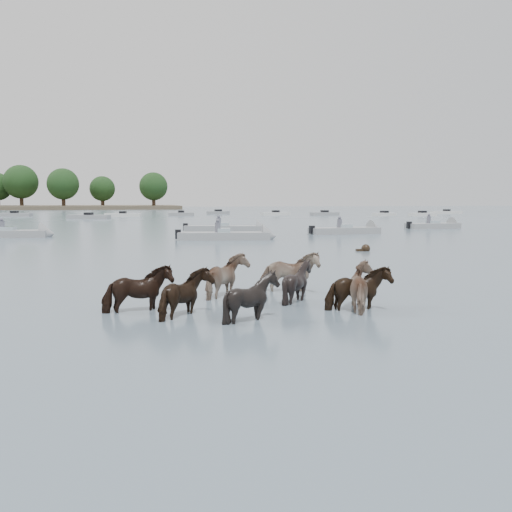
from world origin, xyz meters
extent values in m
plane|color=#495B69|center=(0.00, 0.00, 0.00)|extent=(400.00, 400.00, 0.00)
imported|color=black|center=(-4.67, 0.96, 0.41)|extent=(1.66, 1.00, 1.31)
imported|color=tan|center=(-2.31, 2.43, 0.43)|extent=(1.42, 1.56, 1.35)
imported|color=black|center=(-0.77, 1.36, 0.39)|extent=(1.22, 1.10, 1.26)
imported|color=#816D57|center=(-0.56, 2.72, 0.45)|extent=(1.74, 1.06, 1.37)
imported|color=black|center=(-3.63, 0.22, 0.39)|extent=(1.37, 1.50, 1.27)
imported|color=black|center=(-2.36, -0.47, 0.39)|extent=(1.42, 1.33, 1.27)
imported|color=black|center=(0.23, -0.02, 0.39)|extent=(1.51, 0.72, 1.26)
imported|color=#7B6453|center=(0.48, 0.08, 0.42)|extent=(1.29, 1.45, 1.33)
sphere|color=black|center=(6.65, 13.33, 0.12)|extent=(0.44, 0.44, 0.44)
cube|color=black|center=(6.40, 13.33, 0.02)|extent=(0.50, 0.22, 0.18)
cube|color=gray|center=(-12.64, 28.17, 0.20)|extent=(5.15, 1.94, 0.55)
cone|color=gray|center=(-10.12, 28.00, 0.20)|extent=(1.01, 1.66, 1.60)
cube|color=#99ADB7|center=(-12.64, 28.17, 0.55)|extent=(0.87, 1.17, 0.35)
cylinder|color=#595966|center=(-13.04, 28.17, 0.75)|extent=(0.36, 0.36, 0.70)
sphere|color=#595966|center=(-13.04, 28.17, 1.20)|extent=(0.24, 0.24, 0.24)
cube|color=gray|center=(1.20, 22.70, 0.20)|extent=(6.02, 2.59, 0.55)
cone|color=gray|center=(4.06, 22.19, 0.20)|extent=(1.17, 1.73, 1.60)
cube|color=#99ADB7|center=(1.20, 22.70, 0.55)|extent=(0.98, 1.24, 0.35)
cube|color=black|center=(-1.67, 23.21, 0.35)|extent=(0.41, 0.41, 0.60)
cylinder|color=#595966|center=(0.80, 22.70, 0.75)|extent=(0.36, 0.36, 0.70)
sphere|color=#595966|center=(0.80, 22.70, 1.20)|extent=(0.24, 0.24, 0.24)
cube|color=gray|center=(2.75, 31.49, 0.20)|extent=(6.40, 3.42, 0.55)
cone|color=gray|center=(5.70, 30.54, 0.20)|extent=(1.35, 1.80, 1.60)
cube|color=#99ADB7|center=(2.75, 31.49, 0.55)|extent=(1.10, 1.31, 0.35)
cube|color=black|center=(-0.21, 32.44, 0.35)|extent=(0.44, 0.44, 0.60)
cylinder|color=#595966|center=(2.35, 31.49, 0.75)|extent=(0.36, 0.36, 0.70)
sphere|color=#595966|center=(2.35, 31.49, 1.20)|extent=(0.24, 0.24, 0.24)
cube|color=gray|center=(11.03, 26.46, 0.20)|extent=(5.42, 2.01, 0.55)
cone|color=gray|center=(13.67, 26.67, 0.20)|extent=(1.02, 1.67, 1.60)
cube|color=#99ADB7|center=(11.03, 26.46, 0.55)|extent=(0.89, 1.18, 0.35)
cube|color=black|center=(8.38, 26.25, 0.35)|extent=(0.38, 0.38, 0.60)
cylinder|color=#595966|center=(10.63, 26.46, 0.75)|extent=(0.36, 0.36, 0.70)
sphere|color=#595966|center=(10.63, 26.46, 1.20)|extent=(0.24, 0.24, 0.24)
cube|color=gray|center=(21.58, 31.62, 0.20)|extent=(4.89, 1.90, 0.55)
cone|color=gray|center=(23.97, 31.77, 0.20)|extent=(1.00, 1.65, 1.60)
cube|color=#99ADB7|center=(21.58, 31.62, 0.55)|extent=(0.87, 1.17, 0.35)
cube|color=black|center=(19.19, 31.48, 0.35)|extent=(0.37, 0.37, 0.60)
cylinder|color=#595966|center=(21.18, 31.62, 0.75)|extent=(0.36, 0.36, 0.70)
sphere|color=#595966|center=(21.18, 31.62, 1.20)|extent=(0.24, 0.24, 0.24)
cube|color=gray|center=(-21.66, 79.07, 0.22)|extent=(5.34, 2.70, 0.60)
cube|color=black|center=(-21.66, 79.07, 0.60)|extent=(1.21, 1.21, 0.50)
cube|color=gray|center=(-9.77, 65.41, 0.22)|extent=(5.90, 3.41, 0.60)
cube|color=black|center=(-9.77, 65.41, 0.60)|extent=(1.29, 1.29, 0.50)
cube|color=silver|center=(-5.29, 72.90, 0.22)|extent=(5.51, 2.41, 0.60)
cube|color=black|center=(-5.29, 72.90, 0.60)|extent=(1.16, 1.16, 0.50)
cube|color=gray|center=(3.84, 76.63, 0.22)|extent=(4.25, 1.83, 0.60)
cube|color=black|center=(3.84, 76.63, 0.60)|extent=(1.08, 1.08, 0.50)
cube|color=gray|center=(11.39, 85.43, 0.22)|extent=(4.32, 2.93, 0.60)
cube|color=black|center=(11.39, 85.43, 0.60)|extent=(1.31, 1.31, 0.50)
cube|color=silver|center=(19.16, 74.72, 0.22)|extent=(5.03, 2.29, 0.60)
cube|color=black|center=(19.16, 74.72, 0.60)|extent=(1.15, 1.15, 0.50)
cube|color=gray|center=(27.12, 73.12, 0.22)|extent=(5.13, 2.58, 0.60)
cube|color=black|center=(27.12, 73.12, 0.60)|extent=(1.20, 1.20, 0.50)
cube|color=silver|center=(34.90, 67.22, 0.22)|extent=(4.53, 3.06, 0.60)
cube|color=black|center=(34.90, 67.22, 0.60)|extent=(1.31, 1.31, 0.50)
cube|color=silver|center=(40.68, 65.71, 0.22)|extent=(4.44, 1.70, 0.60)
cube|color=black|center=(40.68, 65.71, 0.60)|extent=(1.04, 1.04, 0.50)
cube|color=silver|center=(52.45, 77.23, 0.22)|extent=(5.69, 1.65, 0.60)
cube|color=black|center=(52.45, 77.23, 0.60)|extent=(1.03, 1.03, 0.50)
cylinder|color=#382619|center=(-32.88, 150.43, 2.09)|extent=(1.00, 1.00, 4.18)
sphere|color=black|center=(-32.88, 150.43, 7.55)|extent=(9.29, 9.29, 9.29)
cylinder|color=#382619|center=(-21.13, 143.58, 1.89)|extent=(1.00, 1.00, 3.79)
sphere|color=black|center=(-21.13, 143.58, 6.84)|extent=(8.41, 8.41, 8.41)
cylinder|color=#382619|center=(-11.22, 150.47, 1.60)|extent=(1.00, 1.00, 3.20)
sphere|color=black|center=(-11.22, 150.47, 5.79)|extent=(7.12, 7.12, 7.12)
cylinder|color=#382619|center=(2.81, 142.50, 1.75)|extent=(1.00, 1.00, 3.50)
sphere|color=black|center=(2.81, 142.50, 6.32)|extent=(7.78, 7.78, 7.78)
camera|label=1|loc=(-4.89, -11.33, 2.51)|focal=37.97mm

